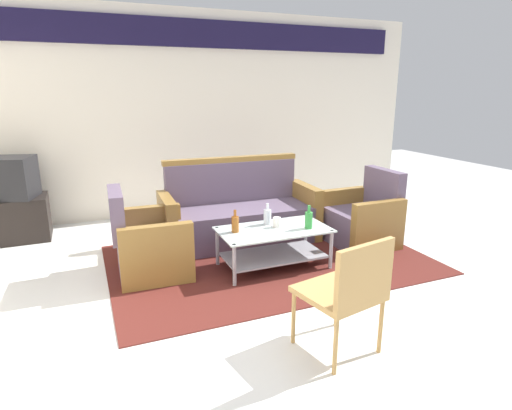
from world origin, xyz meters
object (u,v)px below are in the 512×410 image
at_px(bottle_green, 309,220).
at_px(coffee_table, 274,242).
at_px(bottle_brown, 235,224).
at_px(armchair_right, 362,220).
at_px(television, 6,178).
at_px(armchair_left, 149,246).
at_px(couch, 239,216).
at_px(wicker_chair, 348,288).
at_px(tv_stand, 12,219).
at_px(bottle_clear, 267,216).
at_px(cup, 277,222).

bearing_deg(bottle_green, coffee_table, 160.88).
height_order(coffee_table, bottle_green, bottle_green).
distance_m(bottle_green, bottle_brown, 0.73).
xyz_separation_m(armchair_right, television, (-3.77, 1.67, 0.47)).
bearing_deg(armchair_left, couch, 117.62).
bearing_deg(bottle_green, wicker_chair, -109.18).
bearing_deg(tv_stand, television, 74.50).
xyz_separation_m(armchair_right, tv_stand, (-3.77, 1.67, -0.03)).
relative_size(armchair_right, tv_stand, 1.06).
relative_size(coffee_table, bottle_clear, 4.95).
distance_m(couch, tv_stand, 2.69).
distance_m(bottle_clear, television, 3.09).
bearing_deg(wicker_chair, bottle_green, 59.47).
distance_m(bottle_green, cup, 0.32).
bearing_deg(television, bottle_clear, 160.78).
height_order(bottle_clear, cup, bottle_clear).
bearing_deg(wicker_chair, couch, 76.13).
relative_size(couch, wicker_chair, 2.17).
bearing_deg(coffee_table, tv_stand, 142.93).
distance_m(armchair_left, television, 2.14).
height_order(couch, cup, couch).
bearing_deg(tv_stand, coffee_table, -37.07).
bearing_deg(bottle_clear, couch, 94.67).
height_order(bottle_brown, wicker_chair, wicker_chair).
xyz_separation_m(armchair_right, cup, (-1.19, -0.20, 0.17)).
relative_size(bottle_green, wicker_chair, 0.28).
height_order(armchair_right, bottle_clear, armchair_right).
distance_m(tv_stand, television, 0.50).
relative_size(armchair_right, bottle_clear, 3.82).
xyz_separation_m(tv_stand, television, (0.00, 0.00, 0.50)).
height_order(armchair_left, tv_stand, armchair_left).
distance_m(armchair_left, bottle_green, 1.58).
bearing_deg(armchair_right, bottle_green, 110.26).
height_order(armchair_left, bottle_clear, armchair_left).
xyz_separation_m(couch, wicker_chair, (-0.10, -2.37, 0.18)).
xyz_separation_m(bottle_green, tv_stand, (-2.86, 2.02, -0.24)).
bearing_deg(armchair_right, armchair_left, 87.00).
height_order(bottle_green, television, television).
bearing_deg(armchair_left, tv_stand, -137.01).
xyz_separation_m(armchair_right, bottle_green, (-0.91, -0.35, 0.21)).
bearing_deg(wicker_chair, television, 113.28).
distance_m(coffee_table, television, 3.21).
bearing_deg(tv_stand, bottle_clear, -34.68).
relative_size(cup, television, 0.14).
height_order(armchair_right, coffee_table, armchair_right).
distance_m(armchair_right, bottle_green, 1.00).
bearing_deg(armchair_left, bottle_clear, 84.25).
xyz_separation_m(bottle_green, wicker_chair, (-0.49, -1.40, -0.01)).
height_order(couch, wicker_chair, couch).
relative_size(couch, coffee_table, 1.66).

